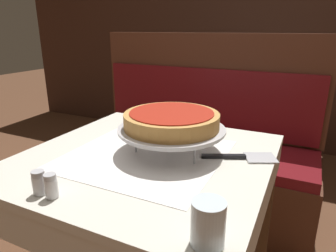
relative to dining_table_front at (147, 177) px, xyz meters
The scene contains 12 objects.
dining_table_front is the anchor object (origin of this frame).
dining_table_rear 1.71m from the dining_table_front, 88.55° to the left, with size 0.83×0.83×0.77m.
booth_bench 0.96m from the dining_table_front, 98.52° to the left, with size 1.54×0.53×1.17m.
back_wall_panel 2.36m from the dining_table_front, 90.00° to the left, with size 6.00×0.04×2.40m, color #3D2319.
pizza_pan_stand 0.20m from the dining_table_front, 41.68° to the left, with size 0.39×0.39×0.09m.
deep_dish_pizza 0.24m from the dining_table_front, 41.68° to the left, with size 0.35×0.35×0.06m.
pizza_server 0.36m from the dining_table_front, 19.94° to the left, with size 0.26×0.16×0.01m.
water_glass_near 0.52m from the dining_table_front, 45.40° to the right, with size 0.07×0.07×0.10m.
salt_shaker 0.41m from the dining_table_front, 109.98° to the right, with size 0.04×0.04×0.07m.
pepper_shaker 0.40m from the dining_table_front, 103.52° to the right, with size 0.04×0.04×0.07m.
napkin_holder 0.42m from the dining_table_front, 84.94° to the left, with size 0.10×0.05×0.09m.
condiment_caddy 1.64m from the dining_table_front, 89.44° to the left, with size 0.13×0.13×0.17m.
Camera 1 is at (0.51, -0.88, 1.20)m, focal length 32.00 mm.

